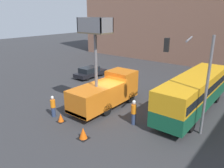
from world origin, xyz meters
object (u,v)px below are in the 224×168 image
(road_worker_near_truck, at_px, (53,106))
(utility_truck, at_px, (106,90))
(traffic_cone_mid_road, at_px, (61,118))
(parked_car_curbside, at_px, (90,72))
(road_worker_directing, at_px, (134,112))
(traffic_cone_near_truck, at_px, (83,133))
(traffic_light_pole, at_px, (193,70))
(city_bus, at_px, (194,91))

(road_worker_near_truck, bearing_deg, utility_truck, 101.49)
(traffic_cone_mid_road, relative_size, parked_car_curbside, 0.15)
(road_worker_directing, distance_m, traffic_cone_near_truck, 4.04)
(road_worker_directing, bearing_deg, utility_truck, -58.32)
(utility_truck, xyz_separation_m, road_worker_directing, (3.58, -1.13, -0.63))
(utility_truck, height_order, road_worker_directing, utility_truck)
(utility_truck, bearing_deg, traffic_light_pole, 3.39)
(city_bus, bearing_deg, parked_car_curbside, 76.39)
(road_worker_directing, relative_size, traffic_cone_mid_road, 2.97)
(city_bus, distance_m, traffic_cone_near_truck, 9.77)
(road_worker_near_truck, xyz_separation_m, parked_car_curbside, (-5.54, 9.96, -0.18))
(city_bus, bearing_deg, traffic_cone_near_truck, 149.35)
(road_worker_near_truck, bearing_deg, traffic_cone_near_truck, 28.31)
(traffic_light_pole, relative_size, traffic_cone_near_truck, 8.42)
(utility_truck, relative_size, city_bus, 0.70)
(utility_truck, bearing_deg, parked_car_curbside, 142.23)
(utility_truck, distance_m, road_worker_directing, 3.80)
(traffic_light_pole, relative_size, parked_car_curbside, 1.51)
(road_worker_directing, bearing_deg, city_bus, -158.30)
(utility_truck, bearing_deg, traffic_cone_mid_road, -103.09)
(utility_truck, distance_m, road_worker_near_truck, 4.61)
(road_worker_near_truck, height_order, parked_car_curbside, road_worker_near_truck)
(road_worker_near_truck, relative_size, parked_car_curbside, 0.40)
(road_worker_near_truck, relative_size, traffic_cone_near_truck, 2.22)
(traffic_cone_near_truck, bearing_deg, road_worker_near_truck, 169.04)
(road_worker_near_truck, distance_m, traffic_cone_near_truck, 4.28)
(traffic_light_pole, height_order, traffic_cone_mid_road, traffic_light_pole)
(road_worker_directing, distance_m, traffic_cone_mid_road, 5.55)
(traffic_cone_mid_road, bearing_deg, traffic_cone_near_truck, -11.16)
(traffic_cone_near_truck, height_order, traffic_cone_mid_road, traffic_cone_near_truck)
(traffic_light_pole, bearing_deg, traffic_cone_near_truck, -133.37)
(traffic_light_pole, distance_m, parked_car_curbside, 16.11)
(road_worker_near_truck, xyz_separation_m, traffic_cone_mid_road, (1.13, -0.21, -0.57))
(road_worker_near_truck, height_order, traffic_cone_mid_road, road_worker_near_truck)
(city_bus, distance_m, traffic_cone_mid_road, 10.95)
(utility_truck, distance_m, parked_car_curbside, 9.73)
(road_worker_near_truck, xyz_separation_m, traffic_cone_near_truck, (4.17, -0.81, -0.50))
(traffic_cone_near_truck, bearing_deg, traffic_cone_mid_road, 168.84)
(city_bus, relative_size, road_worker_directing, 5.65)
(traffic_light_pole, bearing_deg, road_worker_near_truck, -154.07)
(city_bus, xyz_separation_m, traffic_cone_near_truck, (-4.15, -8.72, -1.45))
(traffic_light_pole, distance_m, traffic_cone_mid_road, 10.13)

